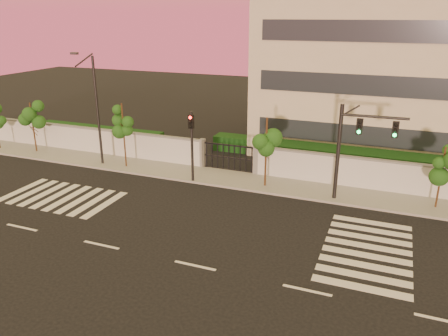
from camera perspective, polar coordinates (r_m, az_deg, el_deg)
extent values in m
plane|color=black|center=(19.89, -3.79, -12.62)|extent=(120.00, 120.00, 0.00)
cube|color=gray|center=(28.68, 5.15, -2.03)|extent=(60.00, 3.00, 0.15)
cube|color=silver|center=(38.04, -20.27, 3.71)|extent=(25.00, 0.30, 2.00)
cube|color=slate|center=(37.79, -20.46, 5.26)|extent=(25.00, 0.36, 0.12)
cube|color=slate|center=(31.31, -2.80, 1.88)|extent=(0.35, 0.35, 2.20)
cube|color=slate|center=(29.95, 4.20, 1.03)|extent=(0.35, 0.35, 2.20)
cube|color=black|center=(31.24, 23.41, -0.18)|extent=(20.00, 2.00, 1.80)
cube|color=black|center=(39.02, -16.17, 4.08)|extent=(12.00, 1.80, 1.40)
cube|color=black|center=(35.23, 3.53, 3.03)|extent=(6.00, 1.50, 1.20)
cube|color=beige|center=(37.48, 24.33, 10.82)|extent=(24.00, 12.00, 12.00)
cube|color=#262D38|center=(32.21, 23.76, 3.32)|extent=(22.00, 0.08, 1.40)
cube|color=#262D38|center=(31.52, 24.63, 9.44)|extent=(22.00, 0.08, 1.40)
cube|color=#262D38|center=(31.20, 25.56, 15.74)|extent=(22.00, 0.08, 1.40)
cube|color=silver|center=(30.58, -24.85, -2.59)|extent=(0.50, 4.00, 0.02)
cube|color=silver|center=(29.95, -23.65, -2.85)|extent=(0.50, 4.00, 0.02)
cube|color=silver|center=(29.35, -22.39, -3.13)|extent=(0.50, 4.00, 0.02)
cube|color=silver|center=(28.75, -21.08, -3.41)|extent=(0.50, 4.00, 0.02)
cube|color=silver|center=(28.18, -19.72, -3.70)|extent=(0.50, 4.00, 0.02)
cube|color=silver|center=(27.62, -18.30, -4.01)|extent=(0.50, 4.00, 0.02)
cube|color=silver|center=(27.08, -16.82, -4.32)|extent=(0.50, 4.00, 0.02)
cube|color=silver|center=(26.56, -15.28, -4.65)|extent=(0.50, 4.00, 0.02)
cube|color=silver|center=(19.30, 17.43, -14.65)|extent=(4.00, 0.50, 0.02)
cube|color=silver|center=(20.06, 17.66, -13.27)|extent=(4.00, 0.50, 0.02)
cube|color=silver|center=(20.83, 17.88, -11.98)|extent=(4.00, 0.50, 0.02)
cube|color=silver|center=(21.61, 18.07, -10.79)|extent=(4.00, 0.50, 0.02)
cube|color=silver|center=(22.40, 18.25, -9.68)|extent=(4.00, 0.50, 0.02)
cube|color=silver|center=(23.20, 18.42, -8.64)|extent=(4.00, 0.50, 0.02)
cube|color=silver|center=(24.01, 18.57, -7.68)|extent=(4.00, 0.50, 0.02)
cube|color=silver|center=(24.82, 18.72, -6.78)|extent=(4.00, 0.50, 0.02)
cube|color=silver|center=(25.35, -24.88, -7.05)|extent=(2.00, 0.15, 0.01)
cube|color=silver|center=(22.23, -15.71, -9.65)|extent=(2.00, 0.15, 0.01)
cube|color=silver|center=(19.89, -3.79, -12.60)|extent=(2.00, 0.15, 0.01)
cube|color=silver|center=(18.62, 10.81, -15.42)|extent=(2.00, 0.15, 0.01)
cube|color=silver|center=(18.66, 26.76, -17.35)|extent=(2.00, 0.15, 0.01)
sphere|color=#164A15|center=(39.75, -27.22, 5.58)|extent=(0.75, 0.75, 0.75)
cylinder|color=#382314|center=(37.74, -23.64, 4.79)|extent=(0.11, 0.11, 4.07)
sphere|color=#164A15|center=(37.48, -23.89, 6.60)|extent=(1.04, 1.04, 1.04)
sphere|color=#164A15|center=(37.50, -23.20, 5.74)|extent=(0.79, 0.79, 0.79)
sphere|color=#164A15|center=(37.67, -24.27, 5.96)|extent=(0.76, 0.76, 0.76)
cylinder|color=#382314|center=(31.76, -12.93, 4.05)|extent=(0.11, 0.11, 4.74)
sphere|color=#164A15|center=(31.42, -13.13, 6.55)|extent=(1.03, 1.03, 1.03)
sphere|color=#164A15|center=(31.55, -12.35, 5.33)|extent=(0.78, 0.78, 0.78)
sphere|color=#164A15|center=(31.57, -13.63, 5.68)|extent=(0.75, 0.75, 0.75)
cylinder|color=#382314|center=(27.49, 5.50, 1.91)|extent=(0.13, 0.13, 4.60)
sphere|color=#164A15|center=(27.10, 5.59, 4.69)|extent=(1.16, 1.16, 1.16)
sphere|color=#164A15|center=(27.39, 6.41, 3.32)|extent=(0.89, 0.89, 0.89)
sphere|color=#164A15|center=(27.16, 4.82, 3.74)|extent=(0.84, 0.84, 0.84)
cylinder|color=#382314|center=(27.18, 26.41, -1.31)|extent=(0.11, 0.11, 3.71)
sphere|color=#164A15|center=(26.84, 26.76, 0.92)|extent=(0.99, 0.99, 0.99)
sphere|color=#164A15|center=(27.21, 27.22, -0.16)|extent=(0.76, 0.76, 0.76)
sphere|color=#164A15|center=(26.79, 26.09, 0.15)|extent=(0.72, 0.72, 0.72)
cylinder|color=black|center=(26.11, 14.66, 1.80)|extent=(0.22, 0.22, 5.81)
cylinder|color=black|center=(25.40, 19.11, 6.35)|extent=(3.56, 0.28, 0.15)
cube|color=black|center=(25.52, 17.27, 5.20)|extent=(0.33, 0.17, 0.84)
sphere|color=#0CF259|center=(25.48, 17.19, 4.57)|extent=(0.19, 0.19, 0.19)
cube|color=black|center=(25.47, 21.47, 4.69)|extent=(0.33, 0.17, 0.84)
sphere|color=#0CF259|center=(25.42, 21.39, 4.06)|extent=(0.19, 0.19, 0.19)
cylinder|color=black|center=(28.25, -4.19, 2.63)|extent=(0.17, 0.17, 4.78)
cube|color=black|center=(27.75, -4.33, 6.07)|extent=(0.37, 0.19, 0.96)
sphere|color=red|center=(27.58, -4.44, 6.62)|extent=(0.21, 0.21, 0.21)
cylinder|color=black|center=(32.49, -16.16, 6.96)|extent=(0.18, 0.18, 7.87)
cylinder|color=black|center=(31.25, -17.81, 13.29)|extent=(0.10, 1.88, 0.77)
cube|color=#3F3F44|center=(30.53, -18.97, 13.98)|extent=(0.49, 0.25, 0.15)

